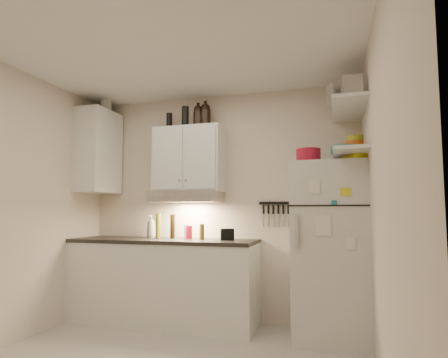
# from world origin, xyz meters

# --- Properties ---
(ceiling) EXTENTS (3.20, 3.00, 0.02)m
(ceiling) POSITION_xyz_m (0.00, 0.00, 2.61)
(ceiling) COLOR white
(ceiling) RESTS_ON ground
(back_wall) EXTENTS (3.20, 0.02, 2.60)m
(back_wall) POSITION_xyz_m (0.00, 1.51, 1.30)
(back_wall) COLOR beige
(back_wall) RESTS_ON ground
(right_wall) EXTENTS (0.02, 3.00, 2.60)m
(right_wall) POSITION_xyz_m (1.61, 0.00, 1.30)
(right_wall) COLOR beige
(right_wall) RESTS_ON ground
(base_cabinet) EXTENTS (2.10, 0.60, 0.88)m
(base_cabinet) POSITION_xyz_m (-0.55, 1.20, 0.44)
(base_cabinet) COLOR white
(base_cabinet) RESTS_ON floor
(countertop) EXTENTS (2.10, 0.62, 0.04)m
(countertop) POSITION_xyz_m (-0.55, 1.20, 0.90)
(countertop) COLOR black
(countertop) RESTS_ON base_cabinet
(upper_cabinet) EXTENTS (0.80, 0.33, 0.75)m
(upper_cabinet) POSITION_xyz_m (-0.30, 1.33, 1.83)
(upper_cabinet) COLOR white
(upper_cabinet) RESTS_ON back_wall
(side_cabinet) EXTENTS (0.33, 0.55, 1.00)m
(side_cabinet) POSITION_xyz_m (-1.44, 1.20, 1.95)
(side_cabinet) COLOR white
(side_cabinet) RESTS_ON left_wall
(range_hood) EXTENTS (0.76, 0.46, 0.12)m
(range_hood) POSITION_xyz_m (-0.30, 1.27, 1.39)
(range_hood) COLOR silver
(range_hood) RESTS_ON back_wall
(fridge) EXTENTS (0.70, 0.68, 1.70)m
(fridge) POSITION_xyz_m (1.25, 1.16, 0.85)
(fridge) COLOR silver
(fridge) RESTS_ON floor
(shelf_hi) EXTENTS (0.30, 0.95, 0.03)m
(shelf_hi) POSITION_xyz_m (1.45, 1.02, 2.20)
(shelf_hi) COLOR white
(shelf_hi) RESTS_ON right_wall
(shelf_lo) EXTENTS (0.30, 0.95, 0.03)m
(shelf_lo) POSITION_xyz_m (1.45, 1.02, 1.76)
(shelf_lo) COLOR white
(shelf_lo) RESTS_ON right_wall
(knife_strip) EXTENTS (0.42, 0.02, 0.03)m
(knife_strip) POSITION_xyz_m (0.70, 1.49, 1.32)
(knife_strip) COLOR black
(knife_strip) RESTS_ON back_wall
(dutch_oven) EXTENTS (0.31, 0.31, 0.14)m
(dutch_oven) POSITION_xyz_m (1.07, 1.06, 1.77)
(dutch_oven) COLOR #A6132C
(dutch_oven) RESTS_ON fridge
(book_stack) EXTENTS (0.28, 0.31, 0.08)m
(book_stack) POSITION_xyz_m (1.52, 0.97, 1.74)
(book_stack) COLOR yellow
(book_stack) RESTS_ON fridge
(spice_jar) EXTENTS (0.07, 0.07, 0.10)m
(spice_jar) POSITION_xyz_m (1.35, 1.17, 1.75)
(spice_jar) COLOR silver
(spice_jar) RESTS_ON fridge
(stock_pot) EXTENTS (0.33, 0.33, 0.19)m
(stock_pot) POSITION_xyz_m (1.51, 1.30, 2.31)
(stock_pot) COLOR silver
(stock_pot) RESTS_ON shelf_hi
(tin_a) EXTENTS (0.26, 0.25, 0.21)m
(tin_a) POSITION_xyz_m (1.38, 0.93, 2.32)
(tin_a) COLOR #AAAAAD
(tin_a) RESTS_ON shelf_hi
(tin_b) EXTENTS (0.18, 0.18, 0.17)m
(tin_b) POSITION_xyz_m (1.47, 0.66, 2.30)
(tin_b) COLOR #AAAAAD
(tin_b) RESTS_ON shelf_hi
(bowl_teal) EXTENTS (0.28, 0.28, 0.11)m
(bowl_teal) POSITION_xyz_m (1.49, 1.35, 1.83)
(bowl_teal) COLOR #16737C
(bowl_teal) RESTS_ON shelf_lo
(bowl_orange) EXTENTS (0.22, 0.22, 0.07)m
(bowl_orange) POSITION_xyz_m (1.53, 1.41, 1.92)
(bowl_orange) COLOR orange
(bowl_orange) RESTS_ON bowl_teal
(bowl_yellow) EXTENTS (0.17, 0.17, 0.06)m
(bowl_yellow) POSITION_xyz_m (1.53, 1.41, 1.98)
(bowl_yellow) COLOR gold
(bowl_yellow) RESTS_ON bowl_orange
(plates) EXTENTS (0.32, 0.32, 0.06)m
(plates) POSITION_xyz_m (1.40, 0.99, 1.81)
(plates) COLOR #16737C
(plates) RESTS_ON shelf_lo
(growler_a) EXTENTS (0.12, 0.12, 0.27)m
(growler_a) POSITION_xyz_m (-0.20, 1.34, 2.33)
(growler_a) COLOR black
(growler_a) RESTS_ON upper_cabinet
(growler_b) EXTENTS (0.16, 0.16, 0.28)m
(growler_b) POSITION_xyz_m (-0.11, 1.35, 2.34)
(growler_b) COLOR black
(growler_b) RESTS_ON upper_cabinet
(thermos_a) EXTENTS (0.11, 0.11, 0.24)m
(thermos_a) POSITION_xyz_m (-0.33, 1.28, 2.32)
(thermos_a) COLOR black
(thermos_a) RESTS_ON upper_cabinet
(thermos_b) EXTENTS (0.08, 0.08, 0.20)m
(thermos_b) POSITION_xyz_m (-0.57, 1.36, 2.30)
(thermos_b) COLOR black
(thermos_b) RESTS_ON upper_cabinet
(side_jar) EXTENTS (0.15, 0.15, 0.18)m
(side_jar) POSITION_xyz_m (-1.39, 1.28, 2.54)
(side_jar) COLOR silver
(side_jar) RESTS_ON side_cabinet
(soap_bottle) EXTENTS (0.13, 0.13, 0.29)m
(soap_bottle) POSITION_xyz_m (-0.77, 1.33, 1.07)
(soap_bottle) COLOR white
(soap_bottle) RESTS_ON countertop
(pepper_mill) EXTENTS (0.06, 0.06, 0.17)m
(pepper_mill) POSITION_xyz_m (-0.10, 1.22, 1.01)
(pepper_mill) COLOR brown
(pepper_mill) RESTS_ON countertop
(oil_bottle) EXTENTS (0.07, 0.07, 0.28)m
(oil_bottle) POSITION_xyz_m (-0.63, 1.23, 1.06)
(oil_bottle) COLOR olive
(oil_bottle) RESTS_ON countertop
(vinegar_bottle) EXTENTS (0.07, 0.07, 0.27)m
(vinegar_bottle) POSITION_xyz_m (-0.47, 1.28, 1.06)
(vinegar_bottle) COLOR black
(vinegar_bottle) RESTS_ON countertop
(clear_bottle) EXTENTS (0.06, 0.06, 0.16)m
(clear_bottle) POSITION_xyz_m (-0.30, 1.25, 1.00)
(clear_bottle) COLOR silver
(clear_bottle) RESTS_ON countertop
(red_jar) EXTENTS (0.10, 0.10, 0.15)m
(red_jar) POSITION_xyz_m (-0.26, 1.25, 0.99)
(red_jar) COLOR #A6132C
(red_jar) RESTS_ON countertop
(caddy) EXTENTS (0.17, 0.15, 0.12)m
(caddy) POSITION_xyz_m (0.18, 1.24, 0.98)
(caddy) COLOR black
(caddy) RESTS_ON countertop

